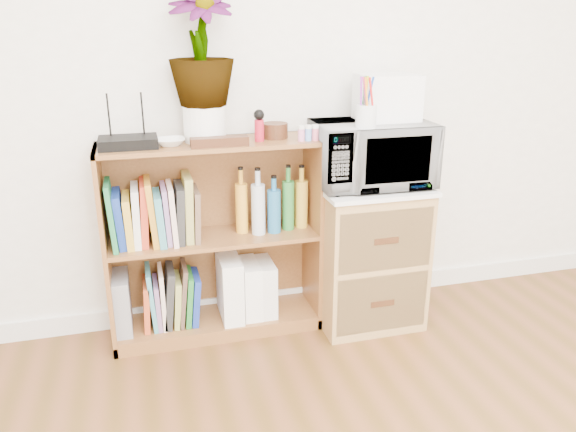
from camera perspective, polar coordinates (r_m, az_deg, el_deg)
name	(u,v)px	position (r m, az deg, el deg)	size (l,w,h in m)	color
skirting_board	(279,298)	(3.05, -0.97, -8.33)	(4.00, 0.02, 0.10)	white
bookshelf	(214,241)	(2.69, -7.53, -2.49)	(1.00, 0.30, 0.95)	brown
wicker_unit	(366,254)	(2.86, 7.90, -3.88)	(0.50, 0.45, 0.70)	#9E7542
microwave	(372,154)	(2.69, 8.49, 6.27)	(0.54, 0.37, 0.30)	silver
pen_cup	(366,116)	(2.51, 7.93, 10.01)	(0.09, 0.09, 0.10)	silver
small_appliance	(387,97)	(2.72, 10.03, 11.79)	(0.27, 0.22, 0.21)	white
router	(128,142)	(2.51, -15.92, 7.22)	(0.25, 0.17, 0.04)	black
white_bowl	(170,142)	(2.50, -11.89, 7.37)	(0.13, 0.13, 0.03)	white
plant_pot	(205,124)	(2.55, -8.47, 9.26)	(0.19, 0.19, 0.16)	white
potted_plant	(201,47)	(2.52, -8.85, 16.61)	(0.28, 0.28, 0.50)	#2E7332
trinket_box	(220,142)	(2.45, -6.97, 7.50)	(0.25, 0.06, 0.04)	#371A0F
kokeshi_doll	(259,131)	(2.54, -2.94, 8.67)	(0.04, 0.04, 0.10)	#B1152B
wooden_bowl	(275,131)	(2.61, -1.33, 8.67)	(0.12, 0.12, 0.07)	#371F0F
paint_jars	(308,135)	(2.55, 2.07, 8.21)	(0.10, 0.04, 0.05)	pink
file_box	(121,302)	(2.79, -16.57, -8.42)	(0.08, 0.22, 0.28)	gray
magazine_holder_left	(230,287)	(2.79, -5.93, -7.16)	(0.10, 0.25, 0.32)	white
magazine_holder_mid	(250,288)	(2.81, -3.91, -7.30)	(0.09, 0.22, 0.28)	white
magazine_holder_right	(264,287)	(2.83, -2.40, -7.18)	(0.09, 0.22, 0.27)	white
cookbooks	(155,214)	(2.62, -13.38, 0.24)	(0.40, 0.20, 0.31)	#1F7743
liquor_bottles	(280,200)	(2.69, -0.86, 1.65)	(0.43, 0.07, 0.31)	gold
lower_books	(171,298)	(2.79, -11.81, -8.14)	(0.28, 0.19, 0.30)	#BE4721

